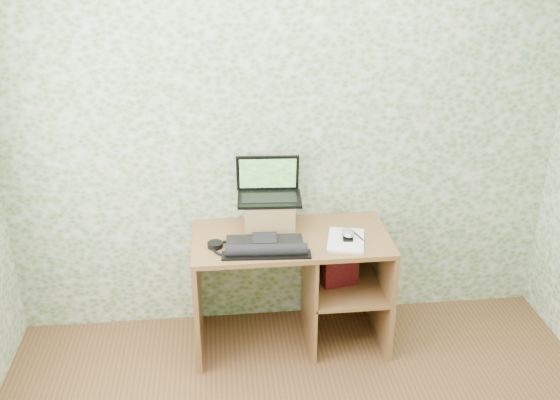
{
  "coord_description": "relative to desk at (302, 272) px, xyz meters",
  "views": [
    {
      "loc": [
        -0.42,
        -1.9,
        2.5
      ],
      "look_at": [
        -0.07,
        1.39,
        1.02
      ],
      "focal_mm": 40.0,
      "sensor_mm": 36.0,
      "label": 1
    }
  ],
  "objects": [
    {
      "name": "wall_back",
      "position": [
        -0.08,
        0.28,
        0.82
      ],
      "size": [
        3.5,
        0.0,
        3.5
      ],
      "primitive_type": "plane",
      "rotation": [
        1.57,
        0.0,
        0.0
      ],
      "color": "silver",
      "rests_on": "ground"
    },
    {
      "name": "headphones",
      "position": [
        -0.46,
        -0.15,
        0.28
      ],
      "size": [
        0.25,
        0.25,
        0.03
      ],
      "rotation": [
        0.0,
        0.0,
        -0.42
      ],
      "color": "black",
      "rests_on": "desk"
    },
    {
      "name": "keyboard",
      "position": [
        -0.25,
        -0.18,
        0.29
      ],
      "size": [
        0.52,
        0.29,
        0.07
      ],
      "rotation": [
        0.0,
        0.0,
        -0.06
      ],
      "color": "black",
      "rests_on": "desk"
    },
    {
      "name": "red_box",
      "position": [
        0.24,
        -0.03,
        0.04
      ],
      "size": [
        0.23,
        0.11,
        0.26
      ],
      "primitive_type": "cube",
      "rotation": [
        0.0,
        0.0,
        0.2
      ],
      "color": "maroon",
      "rests_on": "desk"
    },
    {
      "name": "riser",
      "position": [
        -0.2,
        0.12,
        0.36
      ],
      "size": [
        0.32,
        0.28,
        0.18
      ],
      "primitive_type": "cube",
      "rotation": [
        0.0,
        0.0,
        -0.06
      ],
      "color": "olive",
      "rests_on": "desk"
    },
    {
      "name": "laptop",
      "position": [
        -0.2,
        0.16,
        0.51
      ],
      "size": [
        0.41,
        0.3,
        0.26
      ],
      "rotation": [
        0.0,
        0.0,
        -0.06
      ],
      "color": "black",
      "rests_on": "riser"
    },
    {
      "name": "notepad",
      "position": [
        0.24,
        -0.12,
        0.28
      ],
      "size": [
        0.28,
        0.35,
        0.01
      ],
      "primitive_type": "cube",
      "rotation": [
        0.0,
        0.0,
        -0.24
      ],
      "color": "white",
      "rests_on": "desk"
    },
    {
      "name": "pen",
      "position": [
        0.32,
        -0.09,
        0.29
      ],
      "size": [
        0.04,
        0.13,
        0.01
      ],
      "primitive_type": "cylinder",
      "rotation": [
        1.57,
        0.0,
        0.27
      ],
      "color": "black",
      "rests_on": "notepad"
    },
    {
      "name": "mouse",
      "position": [
        0.26,
        -0.1,
        0.3
      ],
      "size": [
        0.09,
        0.13,
        0.04
      ],
      "primitive_type": "ellipsoid",
      "rotation": [
        0.0,
        0.0,
        -0.15
      ],
      "color": "silver",
      "rests_on": "notepad"
    },
    {
      "name": "desk",
      "position": [
        0.0,
        0.0,
        0.0
      ],
      "size": [
        1.2,
        0.6,
        0.75
      ],
      "color": "brown",
      "rests_on": "floor"
    }
  ]
}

